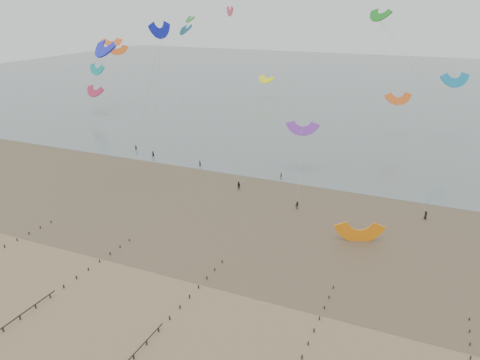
% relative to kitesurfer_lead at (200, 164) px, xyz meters
% --- Properties ---
extents(ground, '(500.00, 500.00, 0.00)m').
position_rel_kitesurfer_lead_xyz_m(ground, '(21.46, -51.69, -0.85)').
color(ground, brown).
rests_on(ground, ground).
extents(sea_and_shore, '(500.00, 665.00, 0.03)m').
position_rel_kitesurfer_lead_xyz_m(sea_and_shore, '(17.38, -17.29, -0.84)').
color(sea_and_shore, '#475654').
rests_on(sea_and_shore, ground).
extents(kitesurfer_lead, '(0.72, 0.58, 1.70)m').
position_rel_kitesurfer_lead_xyz_m(kitesurfer_lead, '(0.00, 0.00, 0.00)').
color(kitesurfer_lead, black).
rests_on(kitesurfer_lead, ground).
extents(kitesurfers, '(98.28, 26.15, 1.85)m').
position_rel_kitesurfer_lead_xyz_m(kitesurfers, '(37.75, -2.11, 0.01)').
color(kitesurfers, black).
rests_on(kitesurfers, ground).
extents(grounded_kite, '(8.68, 7.71, 3.97)m').
position_rel_kitesurfer_lead_xyz_m(grounded_kite, '(44.11, -23.61, -0.85)').
color(grounded_kite, orange).
rests_on(grounded_kite, ground).
extents(kites_airborne, '(240.26, 121.46, 41.72)m').
position_rel_kitesurfer_lead_xyz_m(kites_airborne, '(9.69, 37.77, 20.31)').
color(kites_airborne, '#F33798').
rests_on(kites_airborne, ground).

